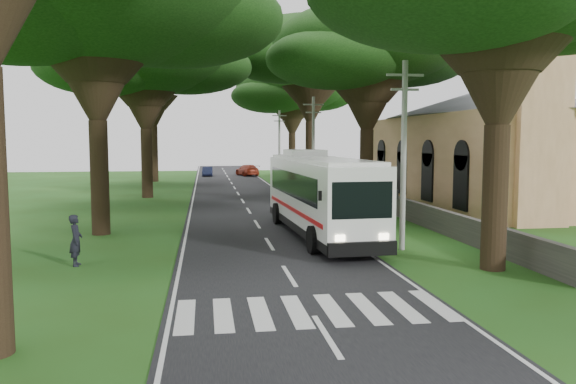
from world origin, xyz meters
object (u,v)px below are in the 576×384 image
at_px(distant_car_c, 247,170).
at_px(pole_far, 279,144).
at_px(coach_bus, 319,194).
at_px(distant_car_b, 208,171).
at_px(pedestrian, 76,240).
at_px(pole_near, 404,152).
at_px(church, 492,137).
at_px(pole_mid, 313,147).

bearing_deg(distant_car_c, pole_far, 91.86).
height_order(coach_bus, distant_car_c, coach_bus).
distance_m(pole_far, distant_car_c, 11.29).
distance_m(distant_car_b, pedestrian, 51.86).
bearing_deg(pole_near, pedestrian, -174.94).
relative_size(pole_near, coach_bus, 0.61).
bearing_deg(church, distant_car_b, 120.27).
xyz_separation_m(coach_bus, distant_car_c, (-0.05, 46.29, -1.31)).
bearing_deg(pole_mid, coach_bus, -99.99).
distance_m(pole_far, coach_bus, 36.08).
relative_size(pole_far, distant_car_b, 2.19).
height_order(church, pole_mid, church).
xyz_separation_m(coach_bus, distant_car_b, (-5.20, 46.35, -1.44)).
xyz_separation_m(pole_mid, distant_car_b, (-8.00, 30.44, -3.55)).
bearing_deg(coach_bus, distant_car_b, 93.60).
bearing_deg(coach_bus, church, 34.27).
distance_m(pole_far, pedestrian, 43.33).
bearing_deg(pole_far, pole_mid, -90.00).
height_order(coach_bus, distant_car_b, coach_bus).
bearing_deg(pole_mid, distant_car_c, 95.36).
height_order(church, pole_near, church).
relative_size(pole_mid, distant_car_c, 1.60).
height_order(pole_mid, distant_car_c, pole_mid).
relative_size(pole_far, distant_car_c, 1.60).
bearing_deg(church, coach_bus, -142.93).
distance_m(church, pole_far, 27.41).
bearing_deg(distant_car_b, coach_bus, -81.53).
relative_size(pole_near, pedestrian, 4.14).
relative_size(distant_car_b, distant_car_c, 0.73).
bearing_deg(pole_mid, church, -19.81).
bearing_deg(coach_bus, pole_far, 82.74).
bearing_deg(pedestrian, distant_car_b, -9.11).
height_order(distant_car_b, pedestrian, pedestrian).
bearing_deg(pole_mid, pole_near, -90.00).
bearing_deg(coach_bus, pole_near, -58.36).
bearing_deg(church, distant_car_c, 113.59).
bearing_deg(church, pedestrian, -146.77).
relative_size(church, distant_car_c, 4.80).
xyz_separation_m(church, distant_car_b, (-20.37, 34.89, -4.28)).
height_order(pole_mid, pedestrian, pole_mid).
relative_size(pole_far, coach_bus, 0.61).
height_order(church, distant_car_c, church).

